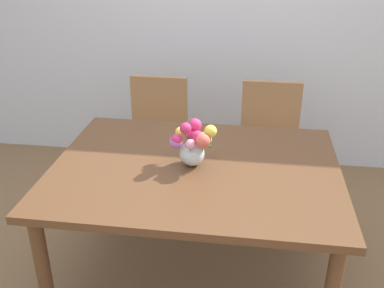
{
  "coord_description": "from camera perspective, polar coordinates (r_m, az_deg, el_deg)",
  "views": [
    {
      "loc": [
        0.27,
        -2.02,
        1.85
      ],
      "look_at": [
        -0.02,
        0.01,
        0.86
      ],
      "focal_mm": 41.71,
      "sensor_mm": 36.0,
      "label": 1
    }
  ],
  "objects": [
    {
      "name": "ground_plane",
      "position": [
        2.76,
        0.4,
        -16.52
      ],
      "size": [
        12.0,
        12.0,
        0.0
      ],
      "primitive_type": "plane",
      "color": "brown"
    },
    {
      "name": "chair_right",
      "position": [
        3.23,
        9.85,
        0.87
      ],
      "size": [
        0.42,
        0.42,
        0.9
      ],
      "rotation": [
        0.0,
        0.0,
        3.14
      ],
      "color": "#9E7047",
      "rests_on": "ground_plane"
    },
    {
      "name": "flower_vase",
      "position": [
        2.28,
        0.13,
        0.04
      ],
      "size": [
        0.25,
        0.18,
        0.25
      ],
      "color": "silver",
      "rests_on": "dining_table"
    },
    {
      "name": "dining_table",
      "position": [
        2.36,
        0.44,
        -4.58
      ],
      "size": [
        1.49,
        1.14,
        0.74
      ],
      "color": "brown",
      "rests_on": "ground_plane"
    },
    {
      "name": "chair_left",
      "position": [
        3.29,
        -4.52,
        1.73
      ],
      "size": [
        0.42,
        0.42,
        0.9
      ],
      "rotation": [
        0.0,
        0.0,
        3.14
      ],
      "color": "#9E7047",
      "rests_on": "ground_plane"
    }
  ]
}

